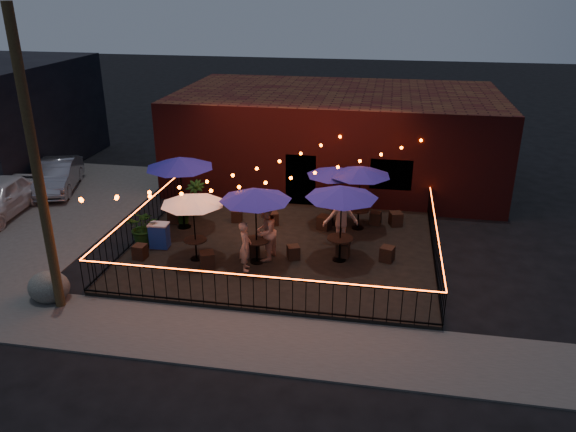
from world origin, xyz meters
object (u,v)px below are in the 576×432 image
cooler (159,235)px  boulder (49,287)px  cafe_table_3 (334,172)px  cafe_table_4 (342,193)px  cafe_table_2 (255,196)px  cafe_table_5 (361,172)px  cafe_table_0 (193,200)px  cafe_table_1 (180,163)px  utility_pole (37,170)px

cooler → boulder: size_ratio=0.83×
cafe_table_3 → cafe_table_4: 2.96m
cafe_table_2 → cafe_table_5: (2.99, 3.25, -0.10)m
cafe_table_3 → cooler: 6.47m
cafe_table_4 → cafe_table_2: bearing=-166.6°
cafe_table_0 → cafe_table_4: cafe_table_4 is taller
cooler → cafe_table_4: bearing=-1.8°
cooler → cafe_table_3: bearing=25.9°
cafe_table_5 → boulder: cafe_table_5 is taller
cafe_table_1 → cooler: size_ratio=3.10×
utility_pole → cafe_table_1: (1.60, 5.59, -1.43)m
boulder → cafe_table_3: bearing=41.7°
cafe_table_3 → cafe_table_5: size_ratio=0.83×
cafe_table_3 → cafe_table_0: bearing=-137.5°
cafe_table_5 → utility_pole: bearing=-139.8°
cafe_table_5 → boulder: (-8.32, -6.32, -1.90)m
cafe_table_1 → cafe_table_5: 6.32m
cafe_table_0 → boulder: 4.80m
cafe_table_4 → boulder: bearing=-155.1°
cooler → boulder: (-1.87, -3.55, -0.18)m
cafe_table_3 → boulder: cafe_table_3 is taller
cafe_table_3 → boulder: size_ratio=2.14×
boulder → utility_pole: bearing=-30.9°
cafe_table_4 → boulder: 8.95m
cafe_table_2 → cafe_table_5: cafe_table_2 is taller
cafe_table_0 → cooler: cafe_table_0 is taller
cafe_table_0 → cafe_table_4: size_ratio=0.89×
cafe_table_2 → cafe_table_5: 4.42m
cafe_table_1 → cafe_table_3: cafe_table_1 is taller
cafe_table_0 → boulder: cafe_table_0 is taller
cafe_table_1 → cafe_table_5: size_ratio=1.00×
cafe_table_0 → cafe_table_2: cafe_table_2 is taller
cafe_table_1 → cafe_table_2: bearing=-34.5°
cafe_table_0 → cafe_table_4: (4.53, 0.76, 0.25)m
cafe_table_0 → cafe_table_3: bearing=42.5°
cafe_table_4 → cooler: (-6.03, -0.12, -1.85)m
cafe_table_2 → cafe_table_5: bearing=47.4°
cafe_table_2 → boulder: bearing=-150.1°
utility_pole → cafe_table_4: bearing=28.2°
cafe_table_4 → cafe_table_5: size_ratio=0.97×
cafe_table_1 → boulder: bearing=-111.5°
utility_pole → boulder: utility_pole is taller
utility_pole → cafe_table_2: 6.10m
utility_pole → cafe_table_0: bearing=48.1°
cafe_table_2 → cafe_table_3: bearing=59.9°
cafe_table_0 → boulder: size_ratio=2.23×
cafe_table_0 → cafe_table_1: size_ratio=0.87×
cafe_table_3 → utility_pole: bearing=-135.0°
cafe_table_3 → cafe_table_1: bearing=-166.4°
boulder → cafe_table_5: bearing=37.2°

